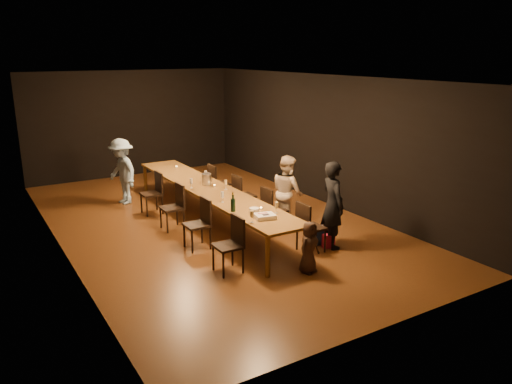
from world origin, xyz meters
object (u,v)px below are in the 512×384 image
chair_right_0 (311,227)px  chair_left_2 (172,207)px  chair_right_3 (219,183)px  chair_left_1 (197,224)px  chair_right_1 (275,209)px  child (309,247)px  champagne_bottle (233,202)px  man_blue (122,171)px  ice_bucket (206,179)px  woman_birthday (333,205)px  plate_stack (254,211)px  woman_tan (287,192)px  chair_left_0 (228,245)px  chair_right_2 (245,195)px  table (209,190)px  chair_left_3 (151,193)px  birthday_cake (265,216)px

chair_right_0 → chair_left_2: same height
chair_right_3 → chair_left_1: size_ratio=1.00×
chair_right_1 → child: (-0.57, -1.89, -0.03)m
chair_right_0 → champagne_bottle: (-1.19, 0.75, 0.46)m
man_blue → ice_bucket: bearing=20.0°
woman_birthday → plate_stack: 1.46m
chair_left_2 → child: 3.29m
chair_right_0 → man_blue: man_blue is taller
ice_bucket → champagne_bottle: bearing=-102.1°
champagne_bottle → woman_tan: bearing=19.7°
chair_right_0 → chair_left_1: size_ratio=1.00×
chair_right_1 → chair_right_0: bearing=-0.0°
chair_left_0 → child: bearing=-121.4°
chair_right_1 → chair_right_2: (0.00, 1.20, 0.00)m
chair_right_2 → woman_birthday: (0.46, -2.42, 0.35)m
chair_left_0 → chair_left_2: size_ratio=1.00×
man_blue → child: (1.43, -5.38, -0.35)m
table → chair_right_1: bearing=-54.7°
table → plate_stack: 1.96m
chair_left_2 → woman_tan: (2.08, -1.09, 0.29)m
chair_left_1 → woman_birthday: 2.50m
chair_right_1 → chair_left_3: same height
chair_left_3 → ice_bucket: ice_bucket is taller
chair_right_2 → chair_left_3: 2.08m
man_blue → champagne_bottle: man_blue is taller
chair_right_0 → ice_bucket: ice_bucket is taller
chair_left_2 → plate_stack: (0.77, -1.95, 0.34)m
man_blue → chair_left_0: bearing=-7.9°
chair_right_1 → champagne_bottle: 1.35m
table → plate_stack: plate_stack is taller
chair_right_0 → chair_left_2: (-1.70, 2.40, 0.00)m
chair_left_3 → man_blue: man_blue is taller
woman_tan → birthday_cake: bearing=137.8°
chair_right_1 → chair_left_1: bearing=-90.0°
chair_right_1 → champagne_bottle: size_ratio=2.64×
ice_bucket → chair_right_1: bearing=-62.7°
chair_right_2 → chair_left_2: same height
chair_right_3 → man_blue: man_blue is taller
chair_left_1 → man_blue: (-0.30, 3.49, 0.31)m
chair_right_3 → champagne_bottle: bearing=-22.6°
man_blue → birthday_cake: man_blue is taller
chair_right_1 → plate_stack: size_ratio=5.19×
woman_tan → ice_bucket: woman_tan is taller
child → birthday_cake: bearing=97.2°
chair_right_1 → chair_left_0: same height
chair_right_3 → ice_bucket: 1.26m
chair_left_1 → woman_birthday: bearing=-119.6°
chair_left_3 → woman_birthday: size_ratio=0.57×
chair_left_0 → chair_left_3: (0.00, 3.60, 0.00)m
table → chair_left_2: bearing=180.0°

